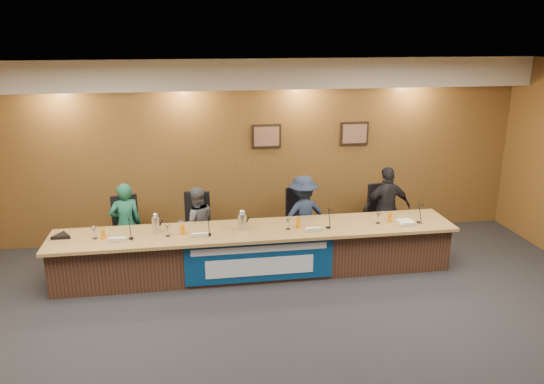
{
  "coord_description": "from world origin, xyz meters",
  "views": [
    {
      "loc": [
        -0.95,
        -5.09,
        3.64
      ],
      "look_at": [
        0.29,
        2.69,
        1.22
      ],
      "focal_mm": 35.0,
      "sensor_mm": 36.0,
      "label": 1
    }
  ],
  "objects_px": {
    "dais_body": "(256,252)",
    "carafe_mid": "(242,222)",
    "carafe_left": "(156,225)",
    "banner": "(260,261)",
    "office_chair_a": "(128,234)",
    "office_chair_c": "(301,224)",
    "speakerphone": "(62,236)",
    "office_chair_b": "(197,230)",
    "panelist_a": "(126,224)",
    "panelist_d": "(387,208)",
    "panelist_c": "(303,215)",
    "office_chair_d": "(384,220)",
    "panelist_b": "(197,224)"
  },
  "relations": [
    {
      "from": "dais_body",
      "to": "carafe_mid",
      "type": "distance_m",
      "value": 0.57
    },
    {
      "from": "carafe_left",
      "to": "carafe_mid",
      "type": "height_order",
      "value": "carafe_left"
    },
    {
      "from": "banner",
      "to": "office_chair_a",
      "type": "xyz_separation_m",
      "value": [
        -2.0,
        1.16,
        0.1
      ]
    },
    {
      "from": "office_chair_a",
      "to": "office_chair_c",
      "type": "relative_size",
      "value": 1.0
    },
    {
      "from": "office_chair_a",
      "to": "speakerphone",
      "type": "xyz_separation_m",
      "value": [
        -0.84,
        -0.69,
        0.3
      ]
    },
    {
      "from": "office_chair_a",
      "to": "office_chair_b",
      "type": "distance_m",
      "value": 1.11
    },
    {
      "from": "banner",
      "to": "panelist_a",
      "type": "xyz_separation_m",
      "value": [
        -2.0,
        1.06,
        0.3
      ]
    },
    {
      "from": "panelist_d",
      "to": "carafe_mid",
      "type": "bearing_deg",
      "value": 11.46
    },
    {
      "from": "panelist_c",
      "to": "carafe_left",
      "type": "xyz_separation_m",
      "value": [
        -2.36,
        -0.64,
        0.2
      ]
    },
    {
      "from": "panelist_d",
      "to": "office_chair_d",
      "type": "relative_size",
      "value": 3.01
    },
    {
      "from": "panelist_d",
      "to": "office_chair_b",
      "type": "distance_m",
      "value": 3.23
    },
    {
      "from": "carafe_left",
      "to": "panelist_d",
      "type": "bearing_deg",
      "value": 9.43
    },
    {
      "from": "dais_body",
      "to": "panelist_a",
      "type": "relative_size",
      "value": 4.39
    },
    {
      "from": "office_chair_c",
      "to": "carafe_mid",
      "type": "height_order",
      "value": "carafe_mid"
    },
    {
      "from": "office_chair_d",
      "to": "carafe_mid",
      "type": "height_order",
      "value": "carafe_mid"
    },
    {
      "from": "panelist_c",
      "to": "office_chair_a",
      "type": "height_order",
      "value": "panelist_c"
    },
    {
      "from": "panelist_b",
      "to": "panelist_c",
      "type": "bearing_deg",
      "value": 168.71
    },
    {
      "from": "panelist_b",
      "to": "office_chair_a",
      "type": "xyz_separation_m",
      "value": [
        -1.11,
        0.1,
        -0.15
      ]
    },
    {
      "from": "panelist_d",
      "to": "office_chair_b",
      "type": "relative_size",
      "value": 3.01
    },
    {
      "from": "office_chair_c",
      "to": "speakerphone",
      "type": "xyz_separation_m",
      "value": [
        -3.71,
        -0.69,
        0.3
      ]
    },
    {
      "from": "speakerphone",
      "to": "carafe_mid",
      "type": "bearing_deg",
      "value": -2.14
    },
    {
      "from": "panelist_a",
      "to": "carafe_left",
      "type": "height_order",
      "value": "panelist_a"
    },
    {
      "from": "dais_body",
      "to": "panelist_b",
      "type": "bearing_deg",
      "value": 143.95
    },
    {
      "from": "banner",
      "to": "panelist_b",
      "type": "height_order",
      "value": "panelist_b"
    },
    {
      "from": "carafe_mid",
      "to": "speakerphone",
      "type": "xyz_separation_m",
      "value": [
        -2.62,
        0.1,
        -0.1
      ]
    },
    {
      "from": "office_chair_a",
      "to": "office_chair_d",
      "type": "relative_size",
      "value": 1.0
    },
    {
      "from": "office_chair_c",
      "to": "panelist_a",
      "type": "bearing_deg",
      "value": 175.96
    },
    {
      "from": "panelist_b",
      "to": "office_chair_d",
      "type": "distance_m",
      "value": 3.23
    },
    {
      "from": "panelist_b",
      "to": "banner",
      "type": "bearing_deg",
      "value": 118.63
    },
    {
      "from": "office_chair_c",
      "to": "office_chair_d",
      "type": "height_order",
      "value": "same"
    },
    {
      "from": "office_chair_a",
      "to": "office_chair_d",
      "type": "distance_m",
      "value": 4.33
    },
    {
      "from": "dais_body",
      "to": "office_chair_a",
      "type": "bearing_deg",
      "value": 159.5
    },
    {
      "from": "banner",
      "to": "office_chair_b",
      "type": "xyz_separation_m",
      "value": [
        -0.89,
        1.16,
        0.1
      ]
    },
    {
      "from": "panelist_c",
      "to": "speakerphone",
      "type": "xyz_separation_m",
      "value": [
        -3.71,
        -0.59,
        0.1
      ]
    },
    {
      "from": "office_chair_d",
      "to": "speakerphone",
      "type": "bearing_deg",
      "value": 178.9
    },
    {
      "from": "carafe_mid",
      "to": "carafe_left",
      "type": "bearing_deg",
      "value": 177.41
    },
    {
      "from": "panelist_d",
      "to": "carafe_mid",
      "type": "height_order",
      "value": "panelist_d"
    },
    {
      "from": "office_chair_b",
      "to": "panelist_b",
      "type": "bearing_deg",
      "value": -82.61
    },
    {
      "from": "office_chair_b",
      "to": "carafe_left",
      "type": "xyz_separation_m",
      "value": [
        -0.6,
        -0.74,
        0.4
      ]
    },
    {
      "from": "banner",
      "to": "office_chair_a",
      "type": "bearing_deg",
      "value": 149.81
    },
    {
      "from": "office_chair_d",
      "to": "carafe_mid",
      "type": "bearing_deg",
      "value": -171.48
    },
    {
      "from": "dais_body",
      "to": "panelist_d",
      "type": "distance_m",
      "value": 2.45
    },
    {
      "from": "office_chair_d",
      "to": "panelist_c",
      "type": "bearing_deg",
      "value": 175.16
    },
    {
      "from": "dais_body",
      "to": "office_chair_c",
      "type": "distance_m",
      "value": 1.15
    },
    {
      "from": "office_chair_d",
      "to": "carafe_left",
      "type": "distance_m",
      "value": 3.91
    },
    {
      "from": "office_chair_c",
      "to": "carafe_left",
      "type": "xyz_separation_m",
      "value": [
        -2.36,
        -0.74,
        0.4
      ]
    },
    {
      "from": "panelist_b",
      "to": "panelist_c",
      "type": "height_order",
      "value": "panelist_c"
    },
    {
      "from": "panelist_b",
      "to": "carafe_left",
      "type": "relative_size",
      "value": 4.81
    },
    {
      "from": "office_chair_b",
      "to": "carafe_mid",
      "type": "height_order",
      "value": "carafe_mid"
    },
    {
      "from": "office_chair_c",
      "to": "carafe_mid",
      "type": "distance_m",
      "value": 1.4
    }
  ]
}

